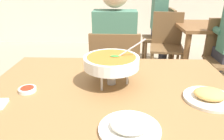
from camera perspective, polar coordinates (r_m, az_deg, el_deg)
The scene contains 11 objects.
dining_table_main at distance 1.18m, azimuth -0.28°, elevation -9.53°, with size 1.36×0.99×0.76m.
chair_diner_main at distance 1.94m, azimuth 0.71°, elevation -0.89°, with size 0.44×0.44×0.90m.
diner_main at distance 1.89m, azimuth 0.77°, elevation 6.10°, with size 0.40×0.45×1.31m.
curry_bowl at distance 1.14m, azimuth -0.27°, elevation 2.13°, with size 0.33×0.30×0.26m.
rice_plate at distance 0.83m, azimuth 4.79°, elevation -14.99°, with size 0.24×0.24×0.06m.
appetizer_plate at distance 1.13m, azimuth 24.76°, elevation -6.44°, with size 0.24×0.24×0.06m.
sauce_dish at distance 1.19m, azimuth -21.84°, elevation -4.89°, with size 0.09×0.09×0.02m.
dining_table_far at distance 3.21m, azimuth 25.70°, elevation 8.55°, with size 1.00×0.80×0.76m.
chair_bg_left at distance 3.53m, azimuth 13.62°, elevation 9.39°, with size 0.45×0.45×0.90m.
chair_bg_corner at distance 3.09m, azimuth 14.51°, elevation 7.49°, with size 0.50×0.50×0.90m.
patron_bg_left at distance 3.53m, azimuth 13.06°, elevation 13.37°, with size 0.45×0.40×1.31m.
Camera 1 is at (0.04, -0.99, 1.29)m, focal length 33.93 mm.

